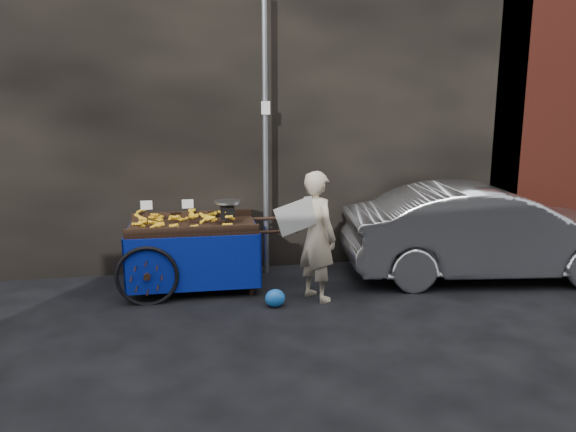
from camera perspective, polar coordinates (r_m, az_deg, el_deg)
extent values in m
plane|color=black|center=(7.11, -3.02, -9.00)|extent=(80.00, 80.00, 0.00)
cube|color=black|center=(9.18, -11.80, 11.44)|extent=(11.00, 2.00, 5.00)
cube|color=#591E14|center=(11.18, 24.42, 10.69)|extent=(3.00, 2.00, 5.00)
cylinder|color=slate|center=(7.99, -2.31, 8.06)|extent=(0.08, 0.08, 4.00)
cube|color=white|center=(7.92, -2.28, 10.92)|extent=(0.12, 0.02, 0.18)
cube|color=black|center=(7.60, -9.66, -1.17)|extent=(1.70, 1.08, 0.06)
cube|color=black|center=(8.06, -9.69, 0.12)|extent=(1.68, 0.08, 0.10)
cube|color=black|center=(7.10, -9.67, -1.48)|extent=(1.68, 0.08, 0.10)
cube|color=black|center=(7.33, -3.78, -4.89)|extent=(0.05, 0.05, 0.84)
cube|color=black|center=(8.13, -4.39, -3.20)|extent=(0.05, 0.05, 0.84)
cylinder|color=black|center=(7.27, -0.95, -1.60)|extent=(0.52, 0.05, 0.04)
cylinder|color=black|center=(8.08, -1.85, -0.23)|extent=(0.52, 0.05, 0.04)
torus|color=black|center=(7.20, -14.13, -5.99)|extent=(0.79, 0.07, 0.79)
torus|color=black|center=(8.28, -13.55, -3.61)|extent=(0.79, 0.07, 0.79)
cylinder|color=black|center=(7.74, -13.82, -4.71)|extent=(0.08, 1.17, 0.05)
cube|color=navy|center=(7.17, -9.55, -4.90)|extent=(1.72, 0.06, 0.71)
cube|color=navy|center=(8.20, -9.58, -2.76)|extent=(1.72, 0.06, 0.71)
cube|color=navy|center=(7.74, -15.88, -3.95)|extent=(0.04, 1.09, 0.71)
cube|color=navy|center=(7.73, -3.26, -3.52)|extent=(0.04, 1.09, 0.71)
cube|color=black|center=(7.62, -6.16, 0.35)|extent=(0.19, 0.15, 0.17)
cylinder|color=silver|center=(7.59, -6.19, 1.43)|extent=(0.36, 0.36, 0.03)
cube|color=white|center=(7.44, -14.19, 1.08)|extent=(0.15, 0.01, 0.12)
cube|color=white|center=(7.41, -10.15, 1.22)|extent=(0.15, 0.01, 0.12)
imported|color=tan|center=(7.08, 2.95, -2.04)|extent=(0.64, 0.72, 1.66)
cube|color=beige|center=(6.86, 0.90, -0.03)|extent=(0.59, 0.04, 0.50)
ellipsoid|color=blue|center=(7.00, -1.32, -8.34)|extent=(0.25, 0.20, 0.23)
imported|color=silver|center=(8.49, 19.59, -1.53)|extent=(4.17, 1.92, 1.33)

